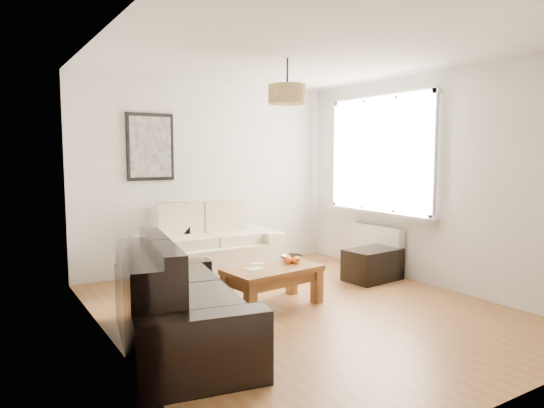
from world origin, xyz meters
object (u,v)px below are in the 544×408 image
loveseat_cream (208,243)px  sofa_leather (180,298)px  coffee_table (273,286)px  ottoman (373,265)px

loveseat_cream → sofa_leather: size_ratio=0.95×
sofa_leather → loveseat_cream: bearing=-19.7°
sofa_leather → coffee_table: 1.35m
loveseat_cream → ottoman: bearing=-36.8°
loveseat_cream → sofa_leather: (-1.17, -2.02, -0.04)m
loveseat_cream → sofa_leather: bearing=-119.8°
ottoman → coffee_table: bearing=-172.6°
sofa_leather → coffee_table: bearing=-57.1°
sofa_leather → ottoman: 2.98m
coffee_table → ottoman: (1.65, 0.21, -0.01)m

